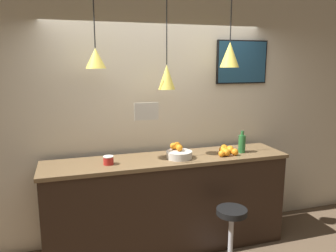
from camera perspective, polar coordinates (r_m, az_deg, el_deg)
name	(u,v)px	position (r m, az deg, el deg)	size (l,w,h in m)	color
back_wall	(158,117)	(3.84, -1.74, 1.66)	(8.00, 0.06, 2.90)	beige
service_counter	(168,203)	(3.75, 0.00, -13.30)	(2.67, 0.57, 1.06)	black
bar_stool	(231,231)	(3.52, 10.91, -17.55)	(0.38, 0.38, 0.65)	#B7B7BC
fruit_bowl	(179,153)	(3.54, 1.88, -4.74)	(0.28, 0.28, 0.16)	beige
orange_pile	(227,150)	(3.75, 10.20, -4.22)	(0.24, 0.26, 0.08)	orange
juice_bottle	(242,143)	(3.83, 12.75, -2.98)	(0.08, 0.08, 0.25)	#286B33
spread_jar	(108,160)	(3.37, -10.34, -5.89)	(0.11, 0.11, 0.09)	red
pendant_lamp_left	(96,58)	(3.32, -12.50, 11.51)	(0.20, 0.20, 0.78)	black
pendant_lamp_middle	(167,77)	(3.46, -0.22, 8.61)	(0.18, 0.18, 1.01)	black
pendant_lamp_right	(230,54)	(3.73, 10.70, 12.14)	(0.21, 0.21, 0.78)	black
mounted_tv	(242,62)	(4.15, 12.75, 10.81)	(0.66, 0.04, 0.52)	black
hanging_menu_board	(147,111)	(3.18, -3.76, 2.55)	(0.24, 0.01, 0.17)	silver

